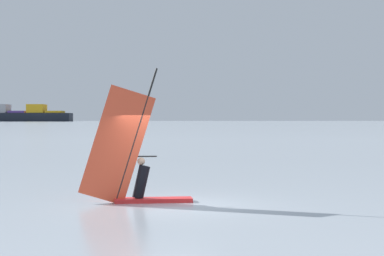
{
  "coord_description": "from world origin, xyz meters",
  "views": [
    {
      "loc": [
        -7.4,
        -15.02,
        2.38
      ],
      "look_at": [
        2.79,
        4.18,
        2.07
      ],
      "focal_mm": 57.15,
      "sensor_mm": 36.0,
      "label": 1
    }
  ],
  "objects": [
    {
      "name": "windsurfer",
      "position": [
        -0.69,
        1.16,
        0.95
      ],
      "size": [
        3.14,
        1.45,
        3.93
      ],
      "rotation": [
        0.0,
        0.0,
        5.91
      ],
      "color": "red",
      "rests_on": "ground_plane"
    },
    {
      "name": "ground_plane",
      "position": [
        0.0,
        0.0,
        0.0
      ],
      "size": [
        4000.0,
        4000.0,
        0.0
      ],
      "primitive_type": "plane",
      "color": "#9EA8B2"
    },
    {
      "name": "cargo_ship",
      "position": [
        142.94,
        731.19,
        8.27
      ],
      "size": [
        138.6,
        88.32,
        32.18
      ],
      "rotation": [
        0.0,
        0.0,
        5.82
      ],
      "color": "black",
      "rests_on": "ground_plane"
    }
  ]
}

